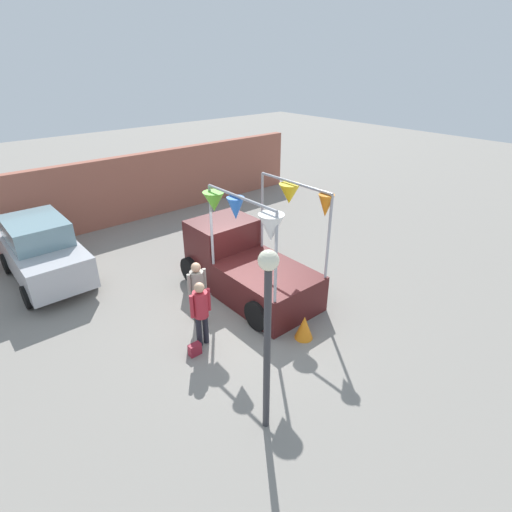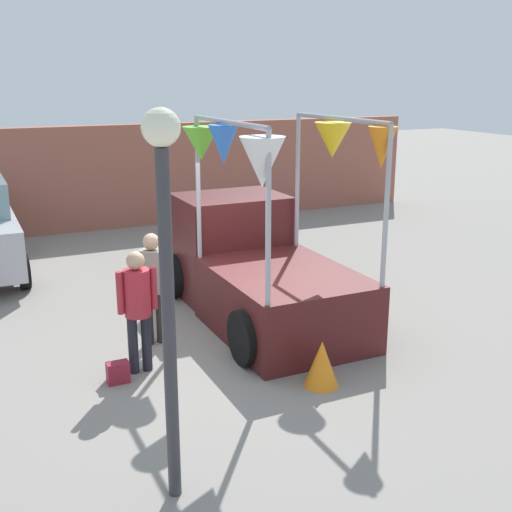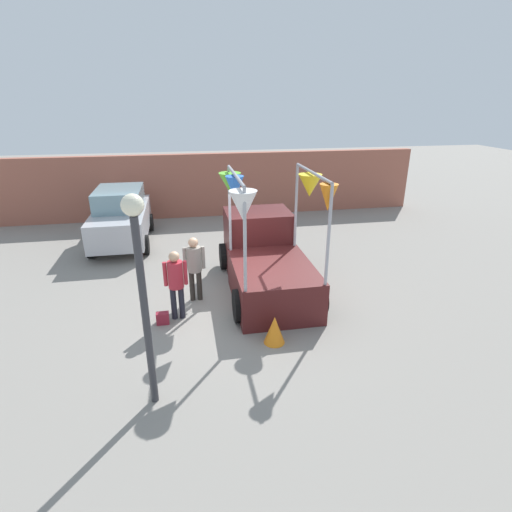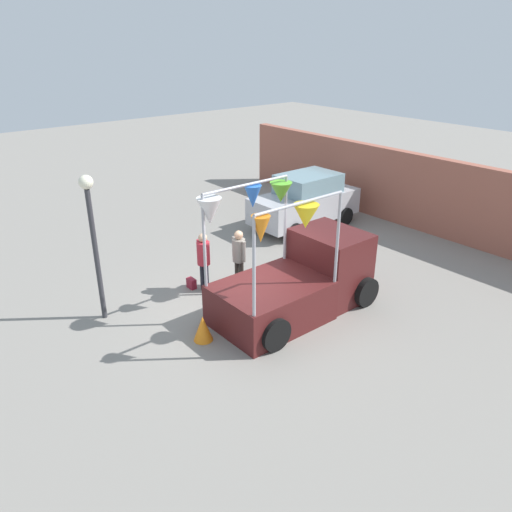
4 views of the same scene
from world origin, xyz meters
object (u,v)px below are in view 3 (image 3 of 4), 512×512
object	(u,v)px
handbag	(163,318)
folded_kite_bundle_tangerine	(274,330)
parked_car	(121,216)
person_customer	(176,279)
vendor_truck	(264,255)
person_vendor	(194,263)
street_lamp	(141,274)

from	to	relation	value
handbag	folded_kite_bundle_tangerine	xyz separation A→B (m)	(2.30, -1.17, 0.16)
parked_car	person_customer	bearing A→B (deg)	-71.60
vendor_truck	handbag	distance (m)	3.14
person_customer	person_vendor	size ratio (longest dim) A/B	1.00
parked_car	folded_kite_bundle_tangerine	bearing A→B (deg)	-61.28
parked_car	handbag	xyz separation A→B (m)	(1.50, -5.76, -0.80)
person_vendor	handbag	xyz separation A→B (m)	(-0.79, -1.03, -0.85)
parked_car	street_lamp	distance (m)	8.47
person_vendor	street_lamp	world-z (taller)	street_lamp
vendor_truck	parked_car	world-z (taller)	vendor_truck
street_lamp	folded_kite_bundle_tangerine	size ratio (longest dim) A/B	5.90
person_customer	handbag	xyz separation A→B (m)	(-0.35, -0.20, -0.85)
person_customer	street_lamp	xyz separation A→B (m)	(-0.41, -2.66, 1.35)
parked_car	person_customer	size ratio (longest dim) A/B	2.44
vendor_truck	street_lamp	world-z (taller)	street_lamp
folded_kite_bundle_tangerine	street_lamp	bearing A→B (deg)	-151.20
folded_kite_bundle_tangerine	person_vendor	bearing A→B (deg)	124.42
parked_car	person_vendor	size ratio (longest dim) A/B	2.43
handbag	street_lamp	world-z (taller)	street_lamp
person_vendor	parked_car	bearing A→B (deg)	115.85
folded_kite_bundle_tangerine	parked_car	bearing A→B (deg)	118.72
vendor_truck	person_customer	xyz separation A→B (m)	(-2.28, -1.34, 0.11)
street_lamp	folded_kite_bundle_tangerine	world-z (taller)	street_lamp
person_customer	handbag	size ratio (longest dim) A/B	5.87
person_vendor	folded_kite_bundle_tangerine	world-z (taller)	person_vendor
parked_car	person_customer	xyz separation A→B (m)	(1.85, -5.56, 0.04)
vendor_truck	folded_kite_bundle_tangerine	xyz separation A→B (m)	(-0.34, -2.71, -0.58)
handbag	street_lamp	size ratio (longest dim) A/B	0.08
vendor_truck	person_vendor	xyz separation A→B (m)	(-1.84, -0.52, 0.11)
parked_car	street_lamp	xyz separation A→B (m)	(1.44, -8.23, 1.40)
handbag	person_vendor	bearing A→B (deg)	52.26
person_vendor	vendor_truck	bearing A→B (deg)	15.66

